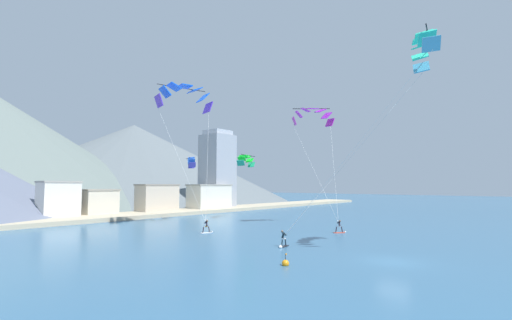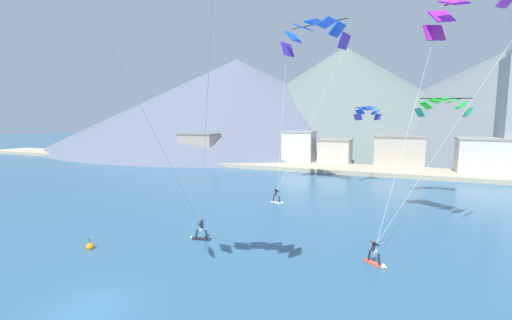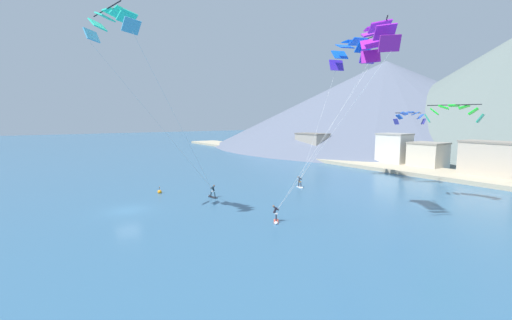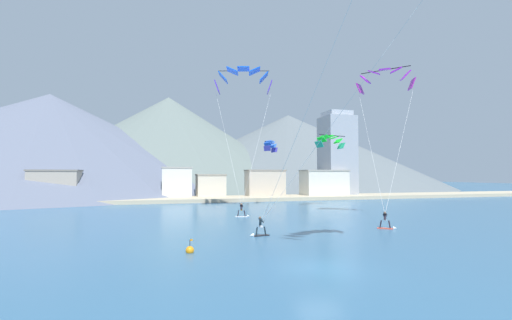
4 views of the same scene
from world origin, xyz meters
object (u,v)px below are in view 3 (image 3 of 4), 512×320
at_px(kitesurfer_near_lead, 212,194).
at_px(kitesurfer_near_trail, 276,217).
at_px(parafoil_kite_distant_high_outer, 453,111).
at_px(kitesurfer_mid_center, 300,184).
at_px(race_marker_buoy, 160,192).
at_px(parafoil_kite_mid_center, 351,51).
at_px(parafoil_kite_near_lead, 113,22).
at_px(parafoil_kite_distant_low_drift, 410,116).
at_px(parafoil_kite_near_trail, 377,38).

height_order(kitesurfer_near_lead, kitesurfer_near_trail, kitesurfer_near_trail).
distance_m(kitesurfer_near_trail, parafoil_kite_distant_high_outer, 24.23).
xyz_separation_m(kitesurfer_mid_center, parafoil_kite_distant_high_outer, (16.42, 8.50, 10.24)).
relative_size(kitesurfer_mid_center, race_marker_buoy, 1.75).
xyz_separation_m(parafoil_kite_mid_center, parafoil_kite_distant_high_outer, (14.56, 0.80, -8.85)).
relative_size(kitesurfer_near_lead, parafoil_kite_near_lead, 0.10).
height_order(kitesurfer_near_trail, race_marker_buoy, kitesurfer_near_trail).
bearing_deg(parafoil_kite_distant_low_drift, parafoil_kite_near_lead, -96.68).
bearing_deg(kitesurfer_mid_center, parafoil_kite_near_trail, -19.04).
distance_m(parafoil_kite_distant_low_drift, race_marker_buoy, 36.58).
xyz_separation_m(parafoil_kite_distant_high_outer, parafoil_kite_distant_low_drift, (-8.52, 5.01, -0.56)).
relative_size(parafoil_kite_distant_high_outer, race_marker_buoy, 5.89).
xyz_separation_m(kitesurfer_near_lead, parafoil_kite_distant_low_drift, (9.70, 26.68, 9.74)).
distance_m(parafoil_kite_mid_center, parafoil_kite_distant_high_outer, 17.06).
xyz_separation_m(parafoil_kite_mid_center, race_marker_buoy, (-9.75, -25.62, -19.47)).
bearing_deg(kitesurfer_near_trail, kitesurfer_mid_center, 131.05).
height_order(kitesurfer_near_lead, parafoil_kite_near_lead, parafoil_kite_near_lead).
bearing_deg(kitesurfer_near_lead, parafoil_kite_distant_low_drift, 70.01).
bearing_deg(race_marker_buoy, parafoil_kite_near_lead, -32.77).
xyz_separation_m(kitesurfer_mid_center, parafoil_kite_mid_center, (1.86, 7.70, 19.08)).
bearing_deg(parafoil_kite_near_trail, parafoil_kite_mid_center, 137.44).
distance_m(parafoil_kite_distant_high_outer, race_marker_buoy, 37.44).
bearing_deg(parafoil_kite_near_lead, kitesurfer_near_trail, 57.84).
distance_m(kitesurfer_near_lead, parafoil_kite_mid_center, 28.56).
distance_m(kitesurfer_near_lead, race_marker_buoy, 7.73).
distance_m(kitesurfer_near_lead, kitesurfer_mid_center, 13.28).
relative_size(kitesurfer_near_trail, parafoil_kite_distant_high_outer, 0.29).
bearing_deg(parafoil_kite_distant_high_outer, kitesurfer_near_lead, -130.07).
xyz_separation_m(parafoil_kite_distant_low_drift, race_marker_buoy, (-15.79, -31.43, -10.06)).
bearing_deg(kitesurfer_near_trail, parafoil_kite_near_trail, 53.48).
xyz_separation_m(kitesurfer_near_lead, parafoil_kite_near_trail, (18.23, 7.49, 16.56)).
bearing_deg(parafoil_kite_near_trail, race_marker_buoy, -153.27).
relative_size(kitesurfer_mid_center, parafoil_kite_mid_center, 0.09).
bearing_deg(race_marker_buoy, kitesurfer_near_lead, 37.99).
distance_m(kitesurfer_mid_center, race_marker_buoy, 19.58).
bearing_deg(parafoil_kite_near_trail, kitesurfer_near_trail, -126.52).
relative_size(parafoil_kite_mid_center, race_marker_buoy, 19.28).
relative_size(kitesurfer_near_lead, kitesurfer_mid_center, 1.00).
bearing_deg(parafoil_kite_near_lead, parafoil_kite_distant_low_drift, 83.32).
distance_m(kitesurfer_near_trail, parafoil_kite_near_trail, 18.75).
bearing_deg(kitesurfer_near_lead, kitesurfer_mid_center, 82.18).
height_order(parafoil_kite_near_trail, race_marker_buoy, parafoil_kite_near_trail).
relative_size(kitesurfer_near_trail, parafoil_kite_near_lead, 0.10).
bearing_deg(kitesurfer_mid_center, kitesurfer_near_trail, -48.95).
xyz_separation_m(kitesurfer_near_trail, kitesurfer_mid_center, (-11.14, 12.80, 0.03)).
bearing_deg(kitesurfer_near_trail, kitesurfer_near_lead, -178.40).
relative_size(kitesurfer_near_trail, kitesurfer_mid_center, 0.97).
distance_m(kitesurfer_near_lead, parafoil_kite_near_lead, 22.20).
height_order(parafoil_kite_near_lead, parafoil_kite_mid_center, parafoil_kite_mid_center).
bearing_deg(parafoil_kite_mid_center, parafoil_kite_distant_low_drift, 43.90).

